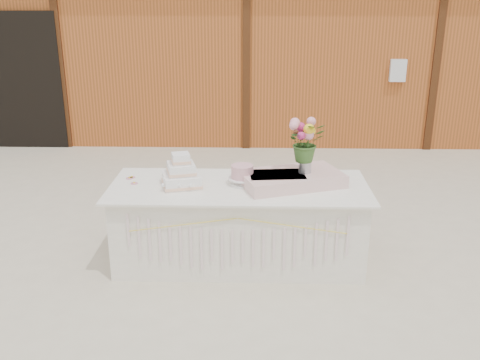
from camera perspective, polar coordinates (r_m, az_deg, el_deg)
ground at (r=5.26m, az=-0.09°, el=-8.51°), size 80.00×80.00×0.00m
barn at (r=10.68m, az=0.82°, el=15.11°), size 12.60×4.60×3.30m
cake_table at (r=5.09m, az=-0.10°, el=-4.68°), size 2.40×1.00×0.77m
wedding_cake at (r=4.95m, az=-6.27°, el=0.55°), size 0.42×0.42×0.31m
pink_cake_stand at (r=4.94m, az=0.24°, el=0.66°), size 0.26×0.26×0.19m
satin_runner at (r=4.98m, az=5.50°, el=0.15°), size 1.04×0.80×0.12m
flower_vase at (r=4.96m, az=6.95°, el=1.67°), size 0.12×0.12×0.16m
bouquet at (r=4.89m, az=7.07°, el=4.60°), size 0.39×0.36×0.37m
loose_flowers at (r=5.19m, az=-11.28°, el=0.06°), size 0.17×0.34×0.02m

